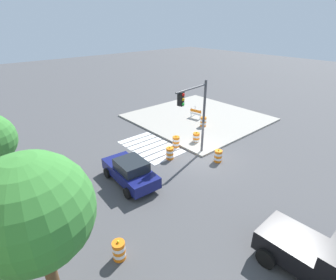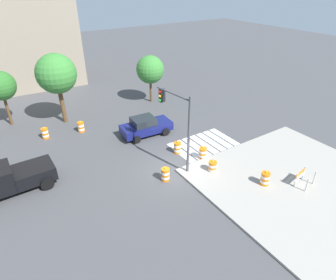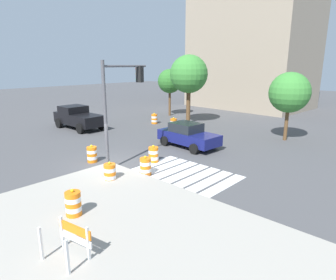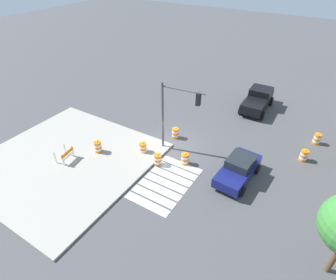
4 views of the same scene
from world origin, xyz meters
The scene contains 17 objects.
ground_plane centered at (0.00, 0.00, 0.00)m, with size 120.00×120.00×0.00m, color #474749.
sidewalk_corner centered at (6.00, -6.00, 0.07)m, with size 12.00×12.00×0.15m, color #9E998E.
crosswalk_stripes centered at (4.00, 1.80, 0.01)m, with size 5.10×3.20×0.02m.
sports_car centered at (0.87, 5.78, 0.81)m, with size 4.41×2.35×1.63m.
pickup_truck centered at (-9.99, 3.86, 0.97)m, with size 5.18×2.42×1.92m.
traffic_barrel_near_corner centered at (-1.12, -0.45, 0.45)m, with size 0.56×0.56×1.02m.
traffic_barrel_crosswalk_end centered at (1.49, 1.91, 0.45)m, with size 0.56×0.56×1.02m.
traffic_barrel_median_near centered at (2.63, 0.24, 0.45)m, with size 0.56×0.56×1.02m.
traffic_barrel_median_far centered at (-6.51, 9.87, 0.45)m, with size 0.56×0.56×1.02m.
traffic_barrel_far_curb centered at (2.05, -1.53, 0.45)m, with size 0.56×0.56×1.02m.
traffic_barrel_lane_center centered at (-3.62, 9.35, 0.45)m, with size 0.56×0.56×1.02m.
traffic_barrel_on_sidewalk centered at (3.92, -4.49, 0.60)m, with size 0.56×0.56×1.02m.
construction_barricade centered at (5.97, -5.73, 0.72)m, with size 1.35×0.98×1.00m.
traffic_light_pole centered at (0.45, 0.53, 3.91)m, with size 0.71×3.27×5.50m.
street_tree_streetside_near centered at (5.01, 12.06, 3.49)m, with size 2.88×2.88×4.94m.
street_tree_streetside_mid centered at (-4.23, 12.11, 4.55)m, with size 3.46×3.46×6.32m.
street_tree_streetside_far centered at (-8.55, 14.24, 3.68)m, with size 2.55×2.55×4.98m.
Camera 2 is at (-9.28, -13.35, 11.91)m, focal length 30.50 mm.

